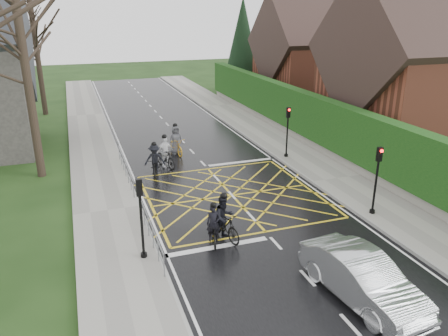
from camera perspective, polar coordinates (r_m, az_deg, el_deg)
ground at (r=21.66m, az=1.05°, el=-3.59°), size 120.00×120.00×0.00m
road at (r=21.66m, az=1.05°, el=-3.58°), size 9.00×80.00×0.01m
sidewalk_right at (r=24.23m, az=14.49°, el=-1.44°), size 3.00×80.00×0.15m
sidewalk_left at (r=20.52m, az=-14.95°, el=-5.50°), size 3.00×80.00×0.15m
stone_wall at (r=29.83m, az=11.10°, el=3.44°), size 0.50×38.00×0.70m
hedge at (r=29.39m, az=11.33°, el=6.71°), size 0.90×38.00×2.80m
house_near at (r=31.56m, az=24.82°, el=11.05°), size 11.80×9.80×11.30m
house_far at (r=42.75m, az=11.65°, el=13.85°), size 9.80×8.80×10.30m
conifer at (r=48.11m, az=2.43°, el=15.64°), size 4.60×4.60×10.00m
tree_near at (r=24.70m, az=-25.19°, el=16.46°), size 9.24×9.24×11.44m
tree_mid at (r=32.74m, az=-26.04°, el=18.06°), size 10.08×10.08×12.48m
tree_far at (r=40.70m, az=-23.62°, el=16.37°), size 8.40×8.40×10.40m
railing_south at (r=17.19m, az=-9.59°, el=-7.63°), size 0.05×5.04×1.03m
railing_north at (r=24.05m, az=-12.77°, el=0.36°), size 0.05×6.04×1.03m
traffic_light_ne at (r=26.71m, az=8.26°, el=4.59°), size 0.24×0.31×3.21m
traffic_light_se at (r=20.02m, az=19.24°, el=-1.67°), size 0.24×0.31×3.21m
traffic_light_sw at (r=15.86m, az=-10.74°, el=-6.63°), size 0.24×0.31×3.21m
cyclist_rear at (r=17.30m, az=-1.29°, el=-8.01°), size 1.03×1.84×1.69m
cyclist_back at (r=17.45m, az=0.03°, el=-7.00°), size 1.08×2.06×1.98m
cyclist_mid at (r=24.33m, az=-8.99°, el=0.64°), size 1.25×2.07×1.92m
cyclist_front at (r=25.44m, az=-7.68°, el=1.65°), size 1.18×2.06×1.99m
cyclist_lead at (r=27.77m, az=-6.30°, el=3.20°), size 0.98×2.14×2.00m
car at (r=14.73m, az=17.60°, el=-13.54°), size 2.13×4.80×1.53m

